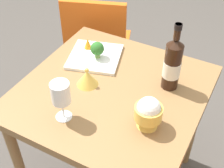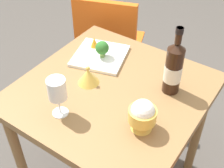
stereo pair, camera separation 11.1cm
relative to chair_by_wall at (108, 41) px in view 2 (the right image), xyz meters
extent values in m
cube|color=olive|center=(0.42, -0.57, 0.19)|extent=(0.80, 0.80, 0.04)
cylinder|color=olive|center=(0.08, -0.92, -0.18)|extent=(0.05, 0.05, 0.70)
cylinder|color=olive|center=(0.08, -0.23, -0.18)|extent=(0.05, 0.05, 0.70)
cylinder|color=olive|center=(0.77, -0.23, -0.18)|extent=(0.05, 0.05, 0.70)
cube|color=orange|center=(-0.03, 0.10, -0.09)|extent=(0.51, 0.51, 0.02)
cube|color=orange|center=(0.03, -0.07, 0.12)|extent=(0.39, 0.17, 0.40)
cylinder|color=black|center=(-0.25, 0.20, -0.31)|extent=(0.03, 0.03, 0.43)
cylinder|color=black|center=(0.07, 0.31, -0.31)|extent=(0.03, 0.03, 0.43)
cylinder|color=black|center=(-0.14, -0.12, -0.31)|extent=(0.03, 0.03, 0.43)
cylinder|color=black|center=(0.18, -0.01, -0.31)|extent=(0.03, 0.03, 0.43)
cylinder|color=black|center=(0.64, -0.43, 0.32)|extent=(0.07, 0.08, 0.22)
cone|color=black|center=(0.64, -0.43, 0.44)|extent=(0.07, 0.08, 0.03)
cylinder|color=black|center=(0.64, -0.43, 0.49)|extent=(0.03, 0.03, 0.07)
cylinder|color=black|center=(0.64, -0.43, 0.52)|extent=(0.03, 0.03, 0.02)
cylinder|color=silver|center=(0.64, -0.43, 0.31)|extent=(0.08, 0.08, 0.08)
cylinder|color=white|center=(0.33, -0.82, 0.21)|extent=(0.07, 0.07, 0.00)
cylinder|color=white|center=(0.33, -0.82, 0.25)|extent=(0.01, 0.01, 0.08)
cylinder|color=white|center=(0.33, -0.82, 0.34)|extent=(0.08, 0.08, 0.09)
cone|color=gold|center=(0.65, -0.70, 0.23)|extent=(0.08, 0.08, 0.04)
cylinder|color=gold|center=(0.65, -0.70, 0.28)|extent=(0.11, 0.11, 0.05)
sphere|color=white|center=(0.65, -0.70, 0.30)|extent=(0.09, 0.09, 0.09)
cone|color=gold|center=(0.31, -0.60, 0.25)|extent=(0.10, 0.10, 0.07)
sphere|color=gold|center=(0.31, -0.60, 0.29)|extent=(0.02, 0.02, 0.02)
cube|color=white|center=(0.24, -0.41, 0.22)|extent=(0.31, 0.31, 0.02)
cylinder|color=#729E4C|center=(0.26, -0.41, 0.24)|extent=(0.03, 0.03, 0.03)
sphere|color=#2D6B28|center=(0.26, -0.41, 0.28)|extent=(0.07, 0.07, 0.07)
cone|color=orange|center=(0.17, -0.37, 0.25)|extent=(0.04, 0.04, 0.05)
camera|label=1|loc=(0.92, -1.49, 1.15)|focal=49.90mm
camera|label=2|loc=(1.01, -1.44, 1.15)|focal=49.90mm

